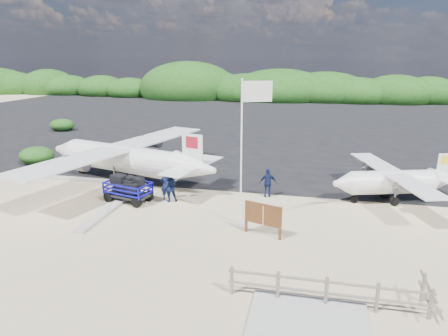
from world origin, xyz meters
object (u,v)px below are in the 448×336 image
at_px(crew_c, 268,183).
at_px(aircraft_small, 176,113).
at_px(crew_b, 170,186).
at_px(aircraft_large, 435,137).
at_px(signboard, 262,236).
at_px(crew_a, 166,185).
at_px(baggage_cart, 129,201).
at_px(flagpole, 240,225).

relative_size(crew_c, aircraft_small, 0.24).
height_order(crew_b, aircraft_large, aircraft_large).
bearing_deg(aircraft_small, signboard, 97.81).
bearing_deg(crew_c, signboard, 81.59).
bearing_deg(crew_a, signboard, 148.27).
bearing_deg(crew_c, crew_a, 4.42).
bearing_deg(signboard, crew_b, 167.92).
bearing_deg(baggage_cart, flagpole, -0.75).
distance_m(signboard, crew_b, 6.30).
height_order(baggage_cart, crew_b, crew_b).
xyz_separation_m(signboard, aircraft_small, (-16.14, 34.95, 0.00)).
xyz_separation_m(crew_a, crew_b, (0.29, -0.17, 0.01)).
relative_size(crew_a, crew_b, 0.98).
relative_size(flagpole, signboard, 3.62).
bearing_deg(baggage_cart, crew_c, 31.87).
bearing_deg(flagpole, crew_c, 78.63).
distance_m(signboard, aircraft_small, 38.50).
bearing_deg(flagpole, aircraft_large, 58.85).
relative_size(crew_b, crew_c, 1.02).
bearing_deg(baggage_cart, aircraft_small, 118.93).
distance_m(crew_a, aircraft_small, 33.31).
relative_size(crew_b, aircraft_large, 0.11).
bearing_deg(crew_c, aircraft_small, -74.64).
bearing_deg(baggage_cart, aircraft_large, 60.92).
relative_size(baggage_cart, flagpole, 0.39).
relative_size(baggage_cart, crew_a, 1.59).
distance_m(flagpole, crew_c, 4.17).
distance_m(flagpole, signboard, 1.49).
relative_size(baggage_cart, crew_c, 1.60).
relative_size(crew_b, aircraft_small, 0.24).
bearing_deg(aircraft_large, baggage_cart, 62.49).
xyz_separation_m(crew_b, aircraft_large, (18.75, 21.79, -0.84)).
distance_m(baggage_cart, crew_b, 2.38).
relative_size(crew_a, aircraft_large, 0.11).
xyz_separation_m(signboard, crew_b, (-5.38, 3.17, 0.84)).
bearing_deg(signboard, crew_a, 167.89).
xyz_separation_m(flagpole, aircraft_large, (14.52, 24.02, 0.00)).
xyz_separation_m(baggage_cart, crew_b, (2.16, 0.53, 0.84)).
bearing_deg(aircraft_small, flagpole, 96.81).
relative_size(crew_a, crew_c, 1.01).
distance_m(crew_c, aircraft_large, 24.27).
xyz_separation_m(signboard, crew_c, (-0.35, 4.95, 0.82)).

